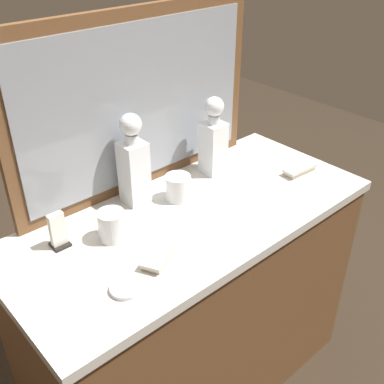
{
  "coord_description": "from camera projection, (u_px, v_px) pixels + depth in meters",
  "views": [
    {
      "loc": [
        -0.82,
        -0.92,
        1.66
      ],
      "look_at": [
        0.0,
        0.0,
        0.9
      ],
      "focal_mm": 43.67,
      "sensor_mm": 36.0,
      "label": 1
    }
  ],
  "objects": [
    {
      "name": "ground_plane",
      "position": [
        192.0,
        377.0,
        1.92
      ],
      "size": [
        6.0,
        6.0,
        0.0
      ],
      "primitive_type": "plane",
      "color": "#2D2319"
    },
    {
      "name": "dresser",
      "position": [
        192.0,
        306.0,
        1.7
      ],
      "size": [
        1.22,
        0.55,
        0.82
      ],
      "color": "brown",
      "rests_on": "ground_plane"
    },
    {
      "name": "dresser_mirror",
      "position": [
        138.0,
        103.0,
        1.49
      ],
      "size": [
        0.93,
        0.03,
        0.59
      ],
      "color": "brown",
      "rests_on": "dresser"
    },
    {
      "name": "crystal_decanter_far_left",
      "position": [
        213.0,
        143.0,
        1.66
      ],
      "size": [
        0.08,
        0.08,
        0.29
      ],
      "color": "white",
      "rests_on": "dresser"
    },
    {
      "name": "crystal_decanter_left",
      "position": [
        134.0,
        167.0,
        1.49
      ],
      "size": [
        0.08,
        0.08,
        0.31
      ],
      "color": "white",
      "rests_on": "dresser"
    },
    {
      "name": "crystal_tumbler_front",
      "position": [
        112.0,
        227.0,
        1.35
      ],
      "size": [
        0.08,
        0.08,
        0.09
      ],
      "color": "white",
      "rests_on": "dresser"
    },
    {
      "name": "crystal_tumbler_rear",
      "position": [
        178.0,
        188.0,
        1.54
      ],
      "size": [
        0.08,
        0.08,
        0.09
      ],
      "color": "white",
      "rests_on": "dresser"
    },
    {
      "name": "silver_brush_rear",
      "position": [
        160.0,
        255.0,
        1.29
      ],
      "size": [
        0.15,
        0.12,
        0.02
      ],
      "color": "#B7A88C",
      "rests_on": "dresser"
    },
    {
      "name": "silver_brush_far_right",
      "position": [
        299.0,
        170.0,
        1.7
      ],
      "size": [
        0.13,
        0.06,
        0.02
      ],
      "color": "#B7A88C",
      "rests_on": "dresser"
    },
    {
      "name": "porcelain_dish",
      "position": [
        125.0,
        289.0,
        1.19
      ],
      "size": [
        0.08,
        0.08,
        0.01
      ],
      "color": "silver",
      "rests_on": "dresser"
    },
    {
      "name": "napkin_holder",
      "position": [
        58.0,
        233.0,
        1.32
      ],
      "size": [
        0.05,
        0.05,
        0.11
      ],
      "color": "black",
      "rests_on": "dresser"
    }
  ]
}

